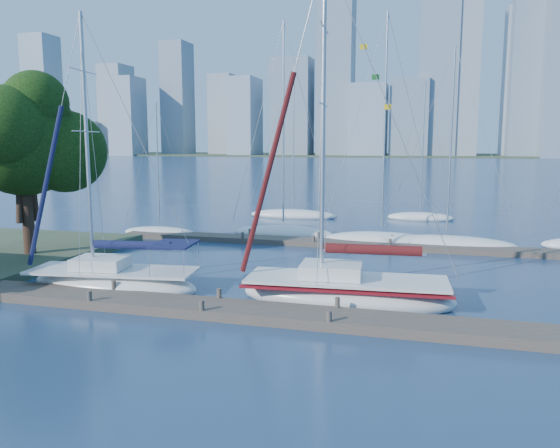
# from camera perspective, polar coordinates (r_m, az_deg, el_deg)

# --- Properties ---
(ground) EXTENTS (700.00, 700.00, 0.00)m
(ground) POSITION_cam_1_polar(r_m,az_deg,el_deg) (22.53, -7.21, -9.25)
(ground) COLOR #182F4D
(ground) RESTS_ON ground
(near_dock) EXTENTS (26.00, 2.00, 0.40)m
(near_dock) POSITION_cam_1_polar(r_m,az_deg,el_deg) (22.47, -7.22, -8.76)
(near_dock) COLOR #453B32
(near_dock) RESTS_ON ground
(far_dock) EXTENTS (30.00, 1.80, 0.36)m
(far_dock) POSITION_cam_1_polar(r_m,az_deg,el_deg) (36.94, 5.30, -1.99)
(far_dock) COLOR #453B32
(far_dock) RESTS_ON ground
(far_shore) EXTENTS (800.00, 100.00, 1.50)m
(far_shore) POSITION_cam_1_polar(r_m,az_deg,el_deg) (339.95, 14.19, 6.94)
(far_shore) COLOR #38472D
(far_shore) RESTS_ON ground
(tree) EXTENTS (8.39, 7.63, 10.76)m
(tree) POSITION_cam_1_polar(r_m,az_deg,el_deg) (34.29, -25.26, 8.17)
(tree) COLOR black
(tree) RESTS_ON ground
(sailboat_navy) EXTENTS (8.69, 3.79, 13.16)m
(sailboat_navy) POSITION_cam_1_polar(r_m,az_deg,el_deg) (26.75, -17.06, -4.47)
(sailboat_navy) COLOR silver
(sailboat_navy) RESTS_ON ground
(sailboat_maroon) EXTENTS (9.41, 3.64, 15.06)m
(sailboat_maroon) POSITION_cam_1_polar(r_m,az_deg,el_deg) (23.69, 6.89, -5.54)
(sailboat_maroon) COLOR silver
(sailboat_maroon) RESTS_ON ground
(bg_boat_0) EXTENTS (5.87, 1.90, 10.12)m
(bg_boat_0) POSITION_cam_1_polar(r_m,az_deg,el_deg) (42.03, -12.43, -0.84)
(bg_boat_0) COLOR silver
(bg_boat_0) RESTS_ON ground
(bg_boat_1) EXTENTS (7.91, 3.53, 15.74)m
(bg_boat_1) POSITION_cam_1_polar(r_m,az_deg,el_deg) (40.32, 0.35, -0.89)
(bg_boat_1) COLOR silver
(bg_boat_1) RESTS_ON ground
(bg_boat_3) EXTENTS (8.46, 5.10, 15.69)m
(bg_boat_3) POSITION_cam_1_polar(r_m,az_deg,el_deg) (37.87, 10.56, -1.64)
(bg_boat_3) COLOR silver
(bg_boat_3) RESTS_ON ground
(bg_boat_4) EXTENTS (9.28, 5.41, 13.29)m
(bg_boat_4) POSITION_cam_1_polar(r_m,az_deg,el_deg) (37.67, 17.00, -1.98)
(bg_boat_4) COLOR silver
(bg_boat_4) RESTS_ON ground
(bg_boat_6) EXTENTS (8.58, 4.11, 14.39)m
(bg_boat_6) POSITION_cam_1_polar(r_m,az_deg,el_deg) (51.01, 1.39, 1.00)
(bg_boat_6) COLOR silver
(bg_boat_6) RESTS_ON ground
(bg_boat_7) EXTENTS (6.23, 3.30, 12.65)m
(bg_boat_7) POSITION_cam_1_polar(r_m,az_deg,el_deg) (51.04, 14.45, 0.73)
(bg_boat_7) COLOR silver
(bg_boat_7) RESTS_ON ground
(skyline) EXTENTS (503.51, 51.31, 109.72)m
(skyline) POSITION_cam_1_polar(r_m,az_deg,el_deg) (311.72, 18.83, 13.28)
(skyline) COLOR gray
(skyline) RESTS_ON ground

